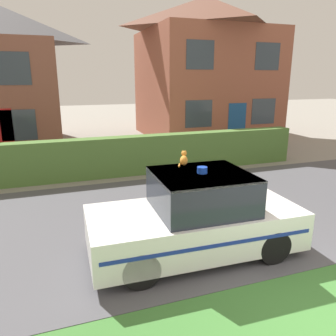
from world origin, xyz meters
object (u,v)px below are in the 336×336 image
(cat, at_px, (184,159))
(house_right, at_px, (205,68))
(police_car, at_px, (196,217))
(wheelie_bin, at_px, (33,159))

(cat, height_order, house_right, house_right)
(police_car, bearing_deg, wheelie_bin, -63.35)
(police_car, xyz_separation_m, house_right, (6.08, 12.49, 3.13))
(police_car, distance_m, wheelie_bin, 7.62)
(cat, height_order, wheelie_bin, cat)
(cat, bearing_deg, wheelie_bin, 49.11)
(house_right, distance_m, wheelie_bin, 11.33)
(house_right, height_order, wheelie_bin, house_right)
(police_car, height_order, wheelie_bin, police_car)
(house_right, relative_size, wheelie_bin, 7.24)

